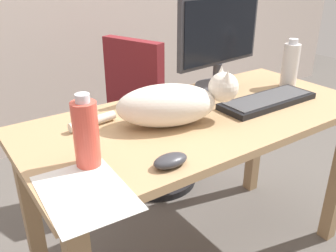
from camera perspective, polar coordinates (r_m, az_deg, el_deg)
name	(u,v)px	position (r m, az deg, el deg)	size (l,w,h in m)	color
desk	(201,141)	(1.46, 5.18, -2.32)	(1.38, 0.64, 0.73)	tan
office_chair	(151,126)	(2.11, -2.69, 0.02)	(0.51, 0.48, 0.91)	black
monitor	(219,39)	(1.66, 8.06, 13.36)	(0.48, 0.20, 0.41)	#333338
keyboard	(268,101)	(1.56, 15.35, 3.85)	(0.44, 0.15, 0.03)	black
cat	(172,103)	(1.30, 0.67, 3.67)	(0.57, 0.31, 0.20)	silver
computer_mouse	(170,161)	(1.05, 0.39, -5.44)	(0.11, 0.06, 0.04)	#333338
paper_sheet	(85,192)	(0.97, -12.88, -10.10)	(0.21, 0.30, 0.00)	white
water_bottle	(290,65)	(1.79, 18.61, 9.07)	(0.07, 0.07, 0.22)	silver
spray_bottle	(86,133)	(1.04, -12.73, -1.14)	(0.07, 0.07, 0.22)	#D84C3D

